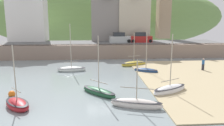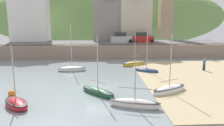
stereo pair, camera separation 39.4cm
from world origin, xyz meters
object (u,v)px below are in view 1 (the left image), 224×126
at_px(person_on_slipway, 203,64).
at_px(mooring_buoy, 12,94).
at_px(dinghy_open_wooden, 134,64).
at_px(waterfront_building_centre, 107,15).
at_px(waterfront_building_right, 133,13).
at_px(motorboat_with_cabin, 99,92).
at_px(waterfront_building_left, 27,11).
at_px(sailboat_blue_trim, 136,104).
at_px(church_with_spire, 164,4).
at_px(fishing_boat_green, 17,104).
at_px(sailboat_white_hull, 170,89).
at_px(sailboat_tall_mast, 71,69).
at_px(sailboat_nearest_shore, 146,70).
at_px(parked_car_by_wall, 141,38).
at_px(parked_car_near_slipway, 120,38).

distance_m(person_on_slipway, mooring_buoy, 23.77).
bearing_deg(dinghy_open_wooden, waterfront_building_centre, 81.41).
height_order(waterfront_building_right, mooring_buoy, waterfront_building_right).
height_order(motorboat_with_cabin, dinghy_open_wooden, motorboat_with_cabin).
bearing_deg(motorboat_with_cabin, waterfront_building_left, 163.70).
bearing_deg(waterfront_building_left, sailboat_blue_trim, -61.31).
bearing_deg(waterfront_building_left, waterfront_building_right, 0.00).
relative_size(church_with_spire, fishing_boat_green, 2.92).
height_order(church_with_spire, dinghy_open_wooden, church_with_spire).
relative_size(waterfront_building_centre, church_with_spire, 0.67).
xyz_separation_m(sailboat_white_hull, sailboat_tall_mast, (-10.33, 9.59, -0.02)).
height_order(sailboat_nearest_shore, mooring_buoy, sailboat_nearest_shore).
bearing_deg(dinghy_open_wooden, parked_car_by_wall, 52.32).
distance_m(fishing_boat_green, motorboat_with_cabin, 7.07).
bearing_deg(sailboat_blue_trim, fishing_boat_green, -166.20).
bearing_deg(person_on_slipway, church_with_spire, 87.01).
xyz_separation_m(sailboat_blue_trim, sailboat_white_hull, (3.84, 3.33, 0.02)).
height_order(motorboat_with_cabin, parked_car_by_wall, motorboat_with_cabin).
xyz_separation_m(church_with_spire, parked_car_by_wall, (-6.86, -8.50, -7.03)).
xyz_separation_m(sailboat_tall_mast, dinghy_open_wooden, (9.00, 3.11, -0.02)).
height_order(parked_car_near_slipway, mooring_buoy, parked_car_near_slipway).
relative_size(sailboat_white_hull, sailboat_tall_mast, 0.90).
relative_size(sailboat_blue_trim, dinghy_open_wooden, 0.84).
distance_m(waterfront_building_centre, mooring_buoy, 30.13).
bearing_deg(sailboat_tall_mast, church_with_spire, 44.52).
distance_m(waterfront_building_left, waterfront_building_right, 21.61).
xyz_separation_m(church_with_spire, sailboat_blue_trim, (-12.47, -34.86, -9.94)).
relative_size(motorboat_with_cabin, sailboat_white_hull, 0.97).
height_order(waterfront_building_left, church_with_spire, church_with_spire).
bearing_deg(mooring_buoy, parked_car_by_wall, 54.08).
distance_m(waterfront_building_left, sailboat_tall_mast, 22.27).
xyz_separation_m(waterfront_building_right, mooring_buoy, (-15.66, -27.36, -7.84)).
bearing_deg(sailboat_tall_mast, motorboat_with_cabin, -74.43).
xyz_separation_m(waterfront_building_right, parked_car_near_slipway, (-3.22, -4.50, -4.82)).
relative_size(sailboat_nearest_shore, sailboat_tall_mast, 0.85).
bearing_deg(waterfront_building_centre, parked_car_by_wall, -35.30).
bearing_deg(dinghy_open_wooden, motorboat_with_cabin, -134.27).
bearing_deg(fishing_boat_green, sailboat_blue_trim, 46.83).
height_order(waterfront_building_left, parked_car_near_slipway, waterfront_building_left).
bearing_deg(motorboat_with_cabin, sailboat_nearest_shore, 99.75).
distance_m(waterfront_building_left, sailboat_nearest_shore, 29.05).
bearing_deg(waterfront_building_centre, fishing_boat_green, -106.16).
height_order(sailboat_tall_mast, parked_car_near_slipway, sailboat_tall_mast).
bearing_deg(church_with_spire, motorboat_with_cabin, -116.07).
bearing_deg(mooring_buoy, waterfront_building_left, 102.26).
bearing_deg(sailboat_blue_trim, sailboat_white_hull, 58.67).
bearing_deg(waterfront_building_left, dinghy_open_wooden, -37.38).
xyz_separation_m(sailboat_tall_mast, person_on_slipway, (17.76, -1.03, 0.69)).
distance_m(waterfront_building_left, parked_car_near_slipway, 19.62).
relative_size(sailboat_blue_trim, motorboat_with_cabin, 0.76).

